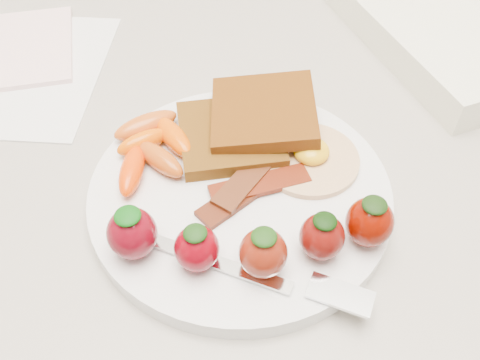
{
  "coord_description": "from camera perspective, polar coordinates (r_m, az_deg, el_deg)",
  "views": [
    {
      "loc": [
        -0.03,
        1.26,
        1.28
      ],
      "look_at": [
        -0.01,
        1.57,
        0.93
      ],
      "focal_mm": 40.0,
      "sensor_mm": 36.0,
      "label": 1
    }
  ],
  "objects": [
    {
      "name": "counter",
      "position": [
        0.94,
        0.24,
        -13.22
      ],
      "size": [
        2.0,
        0.6,
        0.9
      ],
      "primitive_type": "cube",
      "color": "gray",
      "rests_on": "ground"
    },
    {
      "name": "plate",
      "position": [
        0.48,
        0.0,
        -1.48
      ],
      "size": [
        0.27,
        0.27,
        0.02
      ],
      "primitive_type": "cylinder",
      "color": "white",
      "rests_on": "counter"
    },
    {
      "name": "toast_lower",
      "position": [
        0.51,
        -1.04,
        4.81
      ],
      "size": [
        0.1,
        0.1,
        0.01
      ],
      "primitive_type": "cube",
      "rotation": [
        0.0,
        0.0,
        0.1
      ],
      "color": "#4E2E0A",
      "rests_on": "plate"
    },
    {
      "name": "toast_upper",
      "position": [
        0.51,
        2.54,
        7.28
      ],
      "size": [
        0.1,
        0.1,
        0.02
      ],
      "primitive_type": "cube",
      "rotation": [
        0.0,
        -0.1,
        -0.05
      ],
      "color": "#4E1B08",
      "rests_on": "toast_lower"
    },
    {
      "name": "fried_egg",
      "position": [
        0.5,
        7.43,
        2.46
      ],
      "size": [
        0.12,
        0.12,
        0.02
      ],
      "color": "beige",
      "rests_on": "plate"
    },
    {
      "name": "bacon_strips",
      "position": [
        0.47,
        1.15,
        -0.47
      ],
      "size": [
        0.1,
        0.1,
        0.01
      ],
      "color": "#391307",
      "rests_on": "plate"
    },
    {
      "name": "baby_carrots",
      "position": [
        0.5,
        -9.44,
        3.66
      ],
      "size": [
        0.09,
        0.11,
        0.02
      ],
      "color": "#E55800",
      "rests_on": "plate"
    },
    {
      "name": "strawberries",
      "position": [
        0.42,
        1.58,
        -6.13
      ],
      "size": [
        0.23,
        0.06,
        0.05
      ],
      "color": "#5F0410",
      "rests_on": "plate"
    },
    {
      "name": "fork",
      "position": [
        0.42,
        3.62,
        -10.35
      ],
      "size": [
        0.17,
        0.08,
        0.0
      ],
      "color": "silver",
      "rests_on": "plate"
    },
    {
      "name": "paper_sheet",
      "position": [
        0.67,
        -21.75,
        10.76
      ],
      "size": [
        0.2,
        0.25,
        0.0
      ],
      "primitive_type": "cube",
      "rotation": [
        0.0,
        0.0,
        -0.13
      ],
      "color": "white",
      "rests_on": "counter"
    },
    {
      "name": "notepad",
      "position": [
        0.7,
        -21.79,
        13.02
      ],
      "size": [
        0.13,
        0.17,
        0.01
      ],
      "primitive_type": "cube",
      "rotation": [
        0.0,
        0.0,
        0.15
      ],
      "color": "#F7CECE",
      "rests_on": "paper_sheet"
    }
  ]
}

